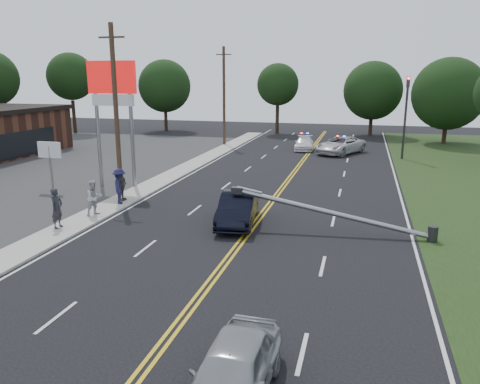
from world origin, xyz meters
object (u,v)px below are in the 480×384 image
(bystander_d, at_px, (121,185))
(fallen_streetlight, at_px, (342,215))
(utility_pole_mid, at_px, (116,111))
(crashed_sedan, at_px, (238,208))
(traffic_signal, at_px, (406,111))
(utility_pole_far, at_px, (224,96))
(waiting_sedan, at_px, (233,372))
(emergency_b, at_px, (304,144))
(bystander_a, at_px, (57,208))
(small_sign, at_px, (50,154))
(emergency_a, at_px, (341,145))
(pylon_sign, at_px, (113,94))
(bystander_b, at_px, (94,198))
(bystander_c, at_px, (120,186))

(bystander_d, bearing_deg, fallen_streetlight, -101.18)
(utility_pole_mid, distance_m, crashed_sedan, 10.11)
(traffic_signal, relative_size, crashed_sedan, 1.50)
(utility_pole_far, bearing_deg, waiting_sedan, -73.07)
(emergency_b, xyz_separation_m, bystander_a, (-8.05, -27.82, 0.45))
(small_sign, distance_m, emergency_a, 25.90)
(pylon_sign, distance_m, waiting_sedan, 22.95)
(bystander_b, bearing_deg, crashed_sedan, -56.16)
(traffic_signal, bearing_deg, emergency_b, 161.43)
(utility_pole_mid, bearing_deg, crashed_sedan, -23.75)
(emergency_b, bearing_deg, emergency_a, -26.65)
(crashed_sedan, xyz_separation_m, emergency_b, (0.14, 24.70, -0.15))
(crashed_sedan, xyz_separation_m, bystander_a, (-7.91, -3.12, 0.30))
(traffic_signal, bearing_deg, utility_pole_mid, -134.20)
(fallen_streetlight, distance_m, bystander_b, 12.39)
(utility_pole_mid, bearing_deg, utility_pole_far, 90.00)
(utility_pole_mid, distance_m, utility_pole_far, 22.00)
(traffic_signal, height_order, utility_pole_mid, utility_pole_mid)
(utility_pole_mid, bearing_deg, emergency_a, 58.30)
(small_sign, xyz_separation_m, bystander_a, (5.26, -6.80, -1.26))
(bystander_a, bearing_deg, emergency_a, -24.00)
(traffic_signal, xyz_separation_m, waiting_sedan, (-5.87, -34.20, -3.50))
(utility_pole_mid, relative_size, emergency_b, 2.32)
(pylon_sign, distance_m, bystander_a, 10.24)
(pylon_sign, height_order, bystander_d, pylon_sign)
(bystander_a, xyz_separation_m, bystander_d, (0.46, 5.27, -0.06))
(utility_pole_far, bearing_deg, bystander_d, -87.78)
(pylon_sign, xyz_separation_m, traffic_signal, (18.80, 16.00, -1.79))
(fallen_streetlight, bearing_deg, pylon_sign, 157.78)
(crashed_sedan, bearing_deg, bystander_b, 178.98)
(waiting_sedan, relative_size, bystander_d, 2.31)
(small_sign, bearing_deg, waiting_sedan, -44.60)
(utility_pole_far, bearing_deg, emergency_a, -11.34)
(utility_pole_mid, bearing_deg, emergency_b, 67.96)
(traffic_signal, bearing_deg, pylon_sign, -139.61)
(pylon_sign, distance_m, emergency_a, 22.70)
(waiting_sedan, xyz_separation_m, bystander_c, (-10.48, 14.05, 0.41))
(utility_pole_mid, height_order, bystander_a, utility_pole_mid)
(traffic_signal, height_order, emergency_a, traffic_signal)
(fallen_streetlight, xyz_separation_m, crashed_sedan, (-5.02, 0.32, -0.15))
(traffic_signal, xyz_separation_m, bystander_a, (-17.04, -24.80, -3.13))
(bystander_c, bearing_deg, fallen_streetlight, -126.53)
(emergency_b, bearing_deg, utility_pole_mid, -116.79)
(pylon_sign, bearing_deg, crashed_sedan, -30.44)
(pylon_sign, xyz_separation_m, bystander_c, (2.45, -4.16, -4.88))
(utility_pole_mid, height_order, bystander_c, utility_pole_mid)
(bystander_b, bearing_deg, bystander_c, 24.01)
(utility_pole_far, height_order, emergency_a, utility_pole_far)
(emergency_a, bearing_deg, bystander_d, -90.01)
(bystander_a, bearing_deg, emergency_b, -16.34)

